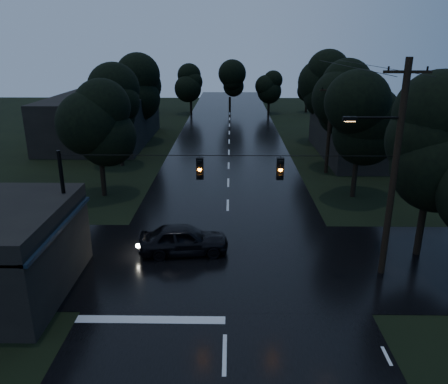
{
  "coord_description": "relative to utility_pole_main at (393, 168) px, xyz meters",
  "views": [
    {
      "loc": [
        0.18,
        -7.82,
        10.6
      ],
      "look_at": [
        -0.16,
        14.1,
        3.01
      ],
      "focal_mm": 35.0,
      "sensor_mm": 36.0,
      "label": 1
    }
  ],
  "objects": [
    {
      "name": "tree_corner_near",
      "position": [
        2.59,
        2.0,
        0.74
      ],
      "size": [
        4.48,
        4.48,
        9.44
      ],
      "color": "black",
      "rests_on": "ground"
    },
    {
      "name": "tree_right_c",
      "position": [
        2.79,
        29.0,
        1.11
      ],
      "size": [
        4.76,
        4.76,
        10.03
      ],
      "color": "black",
      "rests_on": "ground"
    },
    {
      "name": "tree_right_b",
      "position": [
        2.19,
        19.0,
        0.74
      ],
      "size": [
        4.48,
        4.48,
        9.44
      ],
      "color": "black",
      "rests_on": "ground"
    },
    {
      "name": "tree_left_a",
      "position": [
        -16.41,
        11.0,
        -0.02
      ],
      "size": [
        3.92,
        3.92,
        8.26
      ],
      "color": "black",
      "rests_on": "ground"
    },
    {
      "name": "building_far_right",
      "position": [
        6.59,
        23.0,
        -3.06
      ],
      "size": [
        10.0,
        14.0,
        4.4
      ],
      "primitive_type": "cube",
      "color": "black",
      "rests_on": "ground"
    },
    {
      "name": "cross_street",
      "position": [
        -7.41,
        1.0,
        -5.26
      ],
      "size": [
        60.0,
        9.0,
        0.02
      ],
      "primitive_type": "cube",
      "color": "black",
      "rests_on": "ground"
    },
    {
      "name": "span_signals",
      "position": [
        -6.85,
        -0.01,
        -0.01
      ],
      "size": [
        15.0,
        0.37,
        1.12
      ],
      "color": "black",
      "rests_on": "ground"
    },
    {
      "name": "utility_pole_far",
      "position": [
        0.89,
        17.0,
        -1.38
      ],
      "size": [
        2.0,
        0.3,
        7.5
      ],
      "color": "black",
      "rests_on": "ground"
    },
    {
      "name": "main_road",
      "position": [
        -7.41,
        19.0,
        -5.26
      ],
      "size": [
        12.0,
        120.0,
        0.02
      ],
      "primitive_type": "cube",
      "color": "black",
      "rests_on": "ground"
    },
    {
      "name": "tree_left_b",
      "position": [
        -17.01,
        19.0,
        0.36
      ],
      "size": [
        4.2,
        4.2,
        8.85
      ],
      "color": "black",
      "rests_on": "ground"
    },
    {
      "name": "anchor_pole_left",
      "position": [
        -14.91,
        0.0,
        -2.26
      ],
      "size": [
        0.18,
        0.18,
        6.0
      ],
      "primitive_type": "cylinder",
      "color": "black",
      "rests_on": "ground"
    },
    {
      "name": "tree_left_c",
      "position": [
        -17.61,
        29.0,
        0.74
      ],
      "size": [
        4.48,
        4.48,
        9.44
      ],
      "color": "black",
      "rests_on": "ground"
    },
    {
      "name": "tree_right_a",
      "position": [
        1.59,
        11.0,
        0.36
      ],
      "size": [
        4.2,
        4.2,
        8.85
      ],
      "color": "black",
      "rests_on": "ground"
    },
    {
      "name": "building_far_left",
      "position": [
        -21.41,
        29.0,
        -2.76
      ],
      "size": [
        10.0,
        16.0,
        5.0
      ],
      "primitive_type": "cube",
      "color": "black",
      "rests_on": "ground"
    },
    {
      "name": "car",
      "position": [
        -9.66,
        1.92,
        -4.47
      ],
      "size": [
        4.81,
        2.33,
        1.58
      ],
      "primitive_type": "imported",
      "rotation": [
        0.0,
        0.0,
        1.67
      ],
      "color": "black",
      "rests_on": "ground"
    },
    {
      "name": "utility_pole_main",
      "position": [
        0.0,
        0.0,
        0.0
      ],
      "size": [
        3.5,
        0.3,
        10.0
      ],
      "color": "black",
      "rests_on": "ground"
    }
  ]
}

